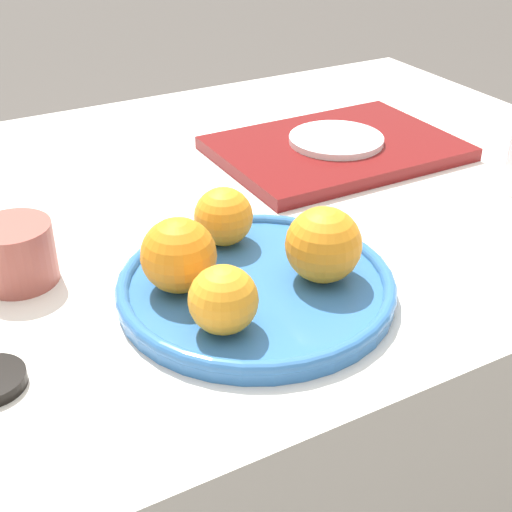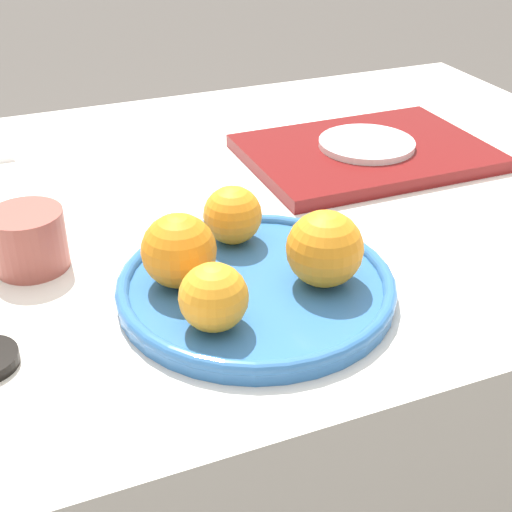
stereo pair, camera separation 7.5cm
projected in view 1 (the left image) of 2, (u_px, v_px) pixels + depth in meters
table at (149, 424)px, 1.12m from camera, size 1.56×0.90×0.73m
fruit_platter at (256, 286)px, 0.77m from camera, size 0.30×0.30×0.02m
orange_0 at (323, 245)px, 0.75m from camera, size 0.08×0.08×0.08m
orange_1 at (223, 300)px, 0.68m from camera, size 0.07×0.07×0.07m
orange_2 at (179, 255)px, 0.74m from camera, size 0.08×0.08×0.08m
orange_3 at (223, 217)px, 0.82m from camera, size 0.07×0.07×0.07m
serving_tray at (336, 149)px, 1.11m from camera, size 0.36×0.26×0.02m
side_plate at (336, 140)px, 1.10m from camera, size 0.15×0.15×0.01m
cup_1 at (16, 253)px, 0.78m from camera, size 0.08×0.08×0.07m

